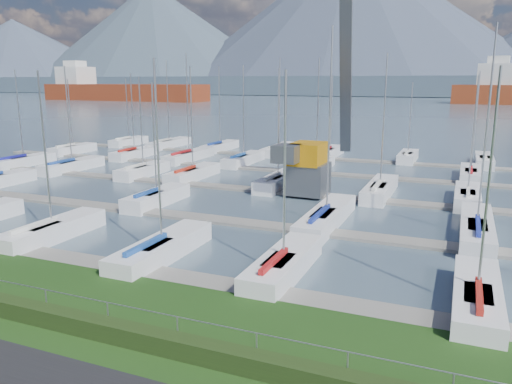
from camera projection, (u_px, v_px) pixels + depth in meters
The scene contains 10 objects.
path at pixel (73, 381), 15.64m from camera, with size 160.00×2.00×0.04m, color black.
water at pixel (443, 100), 252.78m from camera, with size 800.00×540.00×0.20m, color #495C6C.
hedge at pixel (124, 333), 17.91m from camera, with size 80.00×0.70×0.70m, color #223513.
fence at pixel (129, 307), 18.09m from camera, with size 0.04×0.04×80.00m, color #94979C.
foothill at pixel (449, 86), 314.47m from camera, with size 900.00×80.00×12.00m, color #455565.
mountains at pixel (468, 29), 370.09m from camera, with size 1190.00×360.00×115.00m.
docks at pixel (320, 196), 41.83m from camera, with size 90.00×41.60×0.25m.
crane at pixel (318, 128), 41.92m from camera, with size 5.37×13.24×22.35m.
cargo_ship_west at pixel (117, 92), 244.61m from camera, with size 86.59×21.03×21.50m.
sailboat_fleet at pixel (306, 125), 44.22m from camera, with size 75.85×49.70×13.14m.
Camera 1 is at (10.66, -13.69, 9.23)m, focal length 35.00 mm.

